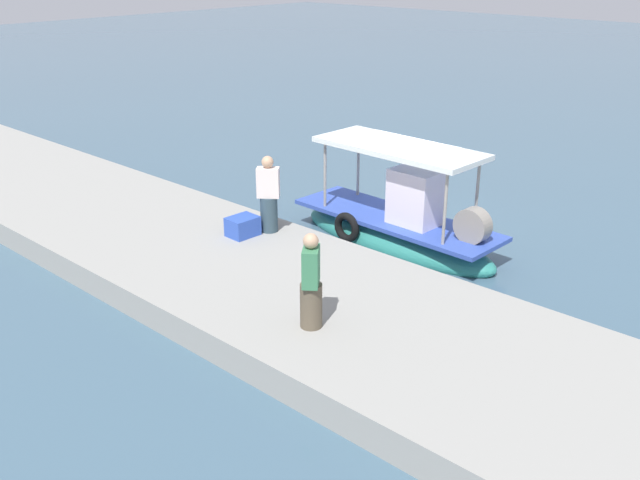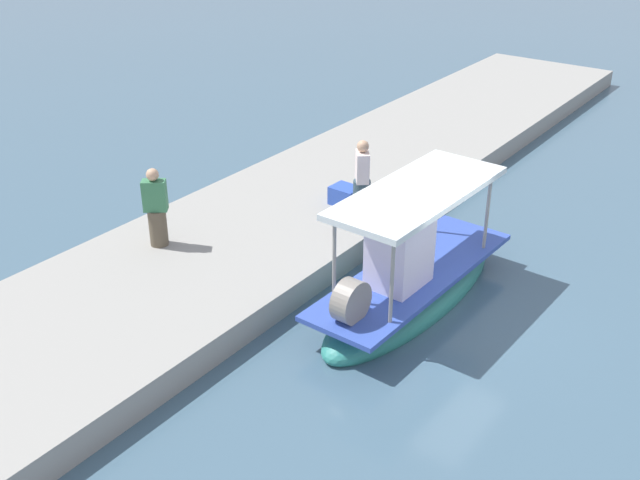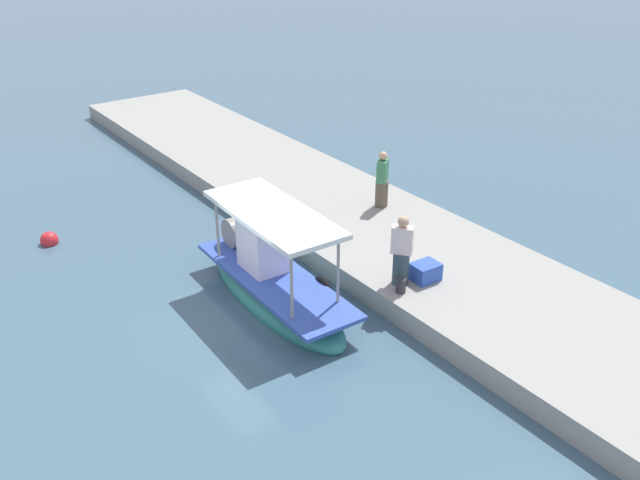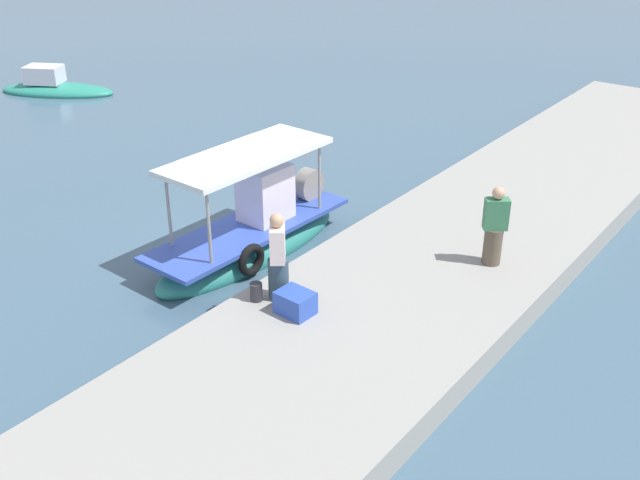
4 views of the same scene
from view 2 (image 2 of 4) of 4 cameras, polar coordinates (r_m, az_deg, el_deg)
ground_plane at (r=15.18m, az=8.83°, el=-5.18°), size 120.00×120.00×0.00m
dock_quay at (r=17.29m, az=-4.71°, el=0.43°), size 36.00×4.74×0.57m
main_fishing_boat at (r=15.05m, az=6.72°, el=-3.25°), size 5.57×1.81×2.80m
fisherman_near_bollard at (r=16.21m, az=-12.15°, el=2.14°), size 0.54×0.55×1.73m
fisherman_by_crate at (r=17.23m, az=3.16°, el=4.39°), size 0.57×0.56×1.79m
mooring_bollard at (r=17.61m, az=4.47°, el=2.64°), size 0.24×0.24×0.37m
cargo_crate at (r=17.96m, az=1.92°, el=3.34°), size 0.56×0.69×0.44m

